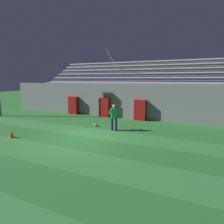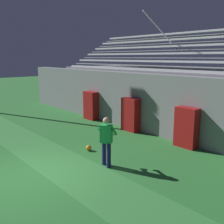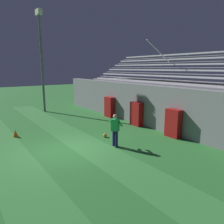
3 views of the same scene
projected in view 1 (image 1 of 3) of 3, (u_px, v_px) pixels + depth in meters
The scene contains 11 objects.
ground_plane at pixel (81, 139), 10.26m from camera, with size 80.00×80.00×0.00m, color #286B2D.
turf_stripe_mid at pixel (51, 154), 8.14m from camera, with size 28.00×1.82×0.01m, color #337A38.
turf_stripe_far at pixel (93, 133), 11.40m from camera, with size 28.00×1.82×0.01m, color #337A38.
back_wall at pixel (124, 101), 15.82m from camera, with size 24.00×0.60×2.80m, color gray.
padding_pillar_gate_left at pixel (105, 108), 16.09m from camera, with size 0.92×0.44×1.62m, color maroon.
padding_pillar_gate_right at pixel (140, 110), 14.79m from camera, with size 0.92×0.44×1.62m, color maroon.
padding_pillar_far_left at pixel (73, 105), 17.43m from camera, with size 0.92×0.44×1.62m, color maroon.
bleacher_stand at pixel (134, 97), 18.21m from camera, with size 18.00×4.75×5.83m.
goalkeeper at pixel (114, 116), 11.78m from camera, with size 0.74×0.72×1.67m.
soccer_ball at pixel (96, 125), 12.93m from camera, with size 0.22×0.22×0.22m, color orange.
traffic_cone at pixel (11, 134), 10.43m from camera, with size 0.30×0.30×0.42m, color orange.
Camera 1 is at (5.66, -8.23, 3.25)m, focal length 30.00 mm.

